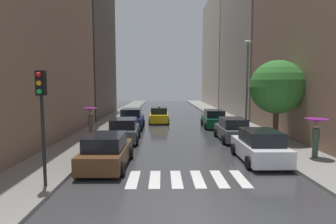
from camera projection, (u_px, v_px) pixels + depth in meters
The scene contains 19 objects.
ground_plane at pixel (171, 119), 32.30m from camera, with size 28.00×72.00×0.04m, color #353537.
sidewalk_left at pixel (116, 118), 32.16m from camera, with size 3.00×72.00×0.15m, color gray.
sidewalk_right at pixel (226, 118), 32.42m from camera, with size 3.00×72.00×0.15m, color gray.
crosswalk_stripes at pixel (187, 179), 11.50m from camera, with size 4.95×2.20×0.01m.
building_left_mid at pixel (83, 45), 34.46m from camera, with size 6.00×12.96×18.03m, color #564C47.
building_right_mid at pixel (255, 51), 35.61m from camera, with size 6.00×15.06×16.67m, color #9E9384.
building_right_far at pixel (225, 52), 52.76m from camera, with size 6.00×18.48×20.53m, color #B2A38C.
parked_car_left_nearest at pixel (107, 151), 13.16m from camera, with size 2.19×4.38×1.60m.
parked_car_left_second at pixel (124, 131), 19.17m from camera, with size 2.23×4.12×1.63m.
parked_car_left_third at pixel (132, 119), 24.98m from camera, with size 2.15×4.36×1.82m.
parked_car_right_nearest at pixel (260, 147), 14.08m from camera, with size 2.14×4.18×1.65m.
parked_car_right_second at pixel (232, 130), 19.51m from camera, with size 2.03×4.14×1.62m.
parked_car_right_third at pixel (214, 119), 25.67m from camera, with size 2.17×4.37×1.65m.
taxi_midroad at pixel (159, 115), 28.92m from camera, with size 2.09×4.43×1.81m.
pedestrian_foreground at pixel (316, 128), 14.22m from camera, with size 1.17×1.17×2.05m.
pedestrian_near_tree at pixel (90, 115), 20.14m from camera, with size 1.12×1.12×2.12m.
street_tree_right at pixel (277, 87), 18.59m from camera, with size 3.63×3.63×5.47m.
traffic_light_left_corner at pixel (42, 103), 10.02m from camera, with size 0.30×0.42×4.30m.
lamp_post_right at pixel (247, 81), 21.27m from camera, with size 0.60×0.28×7.20m.
Camera 1 is at (-1.03, -8.05, 3.92)m, focal length 29.34 mm.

